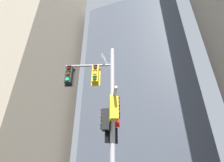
% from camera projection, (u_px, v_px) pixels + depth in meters
% --- Properties ---
extents(building_tower_left, '(12.81, 12.81, 54.44)m').
position_uv_depth(building_tower_left, '(35.00, 33.00, 34.98)').
color(building_tower_left, tan).
rests_on(building_tower_left, ground).
extents(building_mid_block, '(17.38, 17.38, 35.93)m').
position_uv_depth(building_mid_block, '(144.00, 95.00, 36.33)').
color(building_mid_block, '#4C5460').
rests_on(building_mid_block, ground).
extents(signal_pole_assembly, '(3.24, 2.20, 8.63)m').
position_uv_depth(signal_pole_assembly, '(103.00, 106.00, 8.85)').
color(signal_pole_assembly, '#B2B2B5').
rests_on(signal_pole_assembly, ground).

